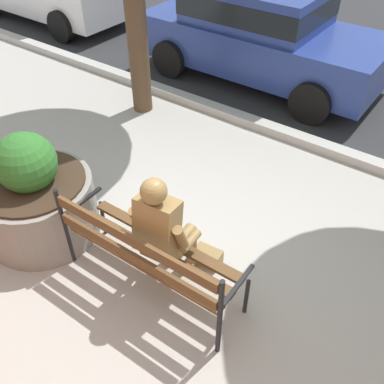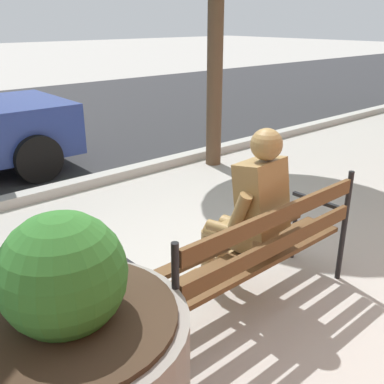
{
  "view_description": "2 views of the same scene",
  "coord_description": "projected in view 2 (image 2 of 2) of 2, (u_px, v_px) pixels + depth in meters",
  "views": [
    {
      "loc": [
        1.81,
        -2.1,
        3.41
      ],
      "look_at": [
        0.01,
        0.41,
        0.75
      ],
      "focal_mm": 39.69,
      "sensor_mm": 36.0,
      "label": 1
    },
    {
      "loc": [
        -2.15,
        -2.1,
        2.05
      ],
      "look_at": [
        0.01,
        0.41,
        0.75
      ],
      "focal_mm": 41.55,
      "sensor_mm": 36.0,
      "label": 2
    }
  ],
  "objects": [
    {
      "name": "ground_plane",
      "position": [
        225.0,
        294.0,
        3.53
      ],
      "size": [
        80.0,
        80.0,
        0.0
      ],
      "primitive_type": "plane",
      "color": "#ADA8A0"
    },
    {
      "name": "curb_stone",
      "position": [
        62.0,
        188.0,
        5.56
      ],
      "size": [
        60.0,
        0.2,
        0.12
      ],
      "primitive_type": "cube",
      "color": "#B2AFA8",
      "rests_on": "ground"
    },
    {
      "name": "park_bench",
      "position": [
        258.0,
        247.0,
        3.13
      ],
      "size": [
        1.81,
        0.56,
        0.95
      ],
      "color": "brown",
      "rests_on": "ground"
    },
    {
      "name": "bronze_statue_seated",
      "position": [
        246.0,
        218.0,
        3.29
      ],
      "size": [
        0.61,
        0.8,
        1.37
      ],
      "color": "olive",
      "rests_on": "ground"
    },
    {
      "name": "concrete_planter",
      "position": [
        73.0,
        356.0,
        2.24
      ],
      "size": [
        1.19,
        1.19,
        1.24
      ],
      "color": "gray",
      "rests_on": "ground"
    }
  ]
}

